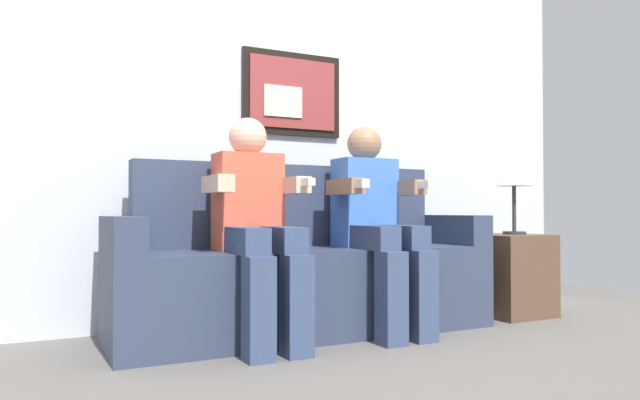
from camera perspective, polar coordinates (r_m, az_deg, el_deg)
ground_plane at (r=2.88m, az=1.38°, el=-14.02°), size 5.74×5.74×0.00m
back_wall_assembly at (r=3.56m, az=-4.44°, el=9.55°), size 4.41×0.10×2.60m
couch at (r=3.11m, az=-1.46°, el=-7.21°), size 2.01×0.58×0.90m
person_on_left at (r=2.81m, az=-6.27°, el=-1.87°), size 0.46×0.56×1.11m
person_on_right at (r=3.11m, az=5.52°, el=-1.79°), size 0.46×0.56×1.11m
side_table_right at (r=3.82m, az=18.19°, el=-6.97°), size 0.40×0.40×0.50m
table_lamp at (r=3.79m, az=18.43°, el=2.20°), size 0.22×0.22×0.46m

